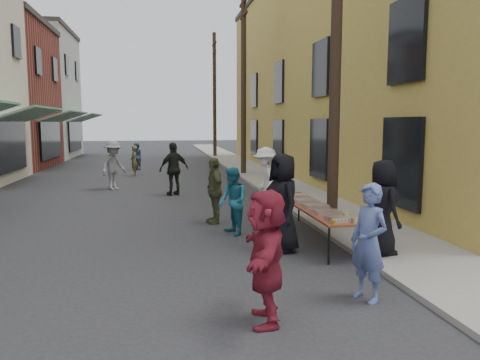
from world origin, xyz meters
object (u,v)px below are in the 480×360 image
object	(u,v)px
guest_front_a	(283,203)
guest_front_c	(233,201)
utility_pole_far	(215,96)
catering_tray_sausage	(340,219)
utility_pole_mid	(244,82)
server	(382,207)
serving_table	(311,207)
utility_pole_near	(336,38)

from	to	relation	value
guest_front_a	guest_front_c	world-z (taller)	guest_front_a
utility_pole_far	guest_front_c	size ratio (longest dim) A/B	5.78
catering_tray_sausage	utility_pole_mid	bearing A→B (deg)	86.91
guest_front_a	server	bearing A→B (deg)	52.22
utility_pole_far	catering_tray_sausage	xyz separation A→B (m)	(-0.78, -26.43, -3.71)
serving_table	server	size ratio (longest dim) A/B	2.24
catering_tray_sausage	serving_table	bearing A→B (deg)	90.00
utility_pole_near	utility_pole_far	bearing A→B (deg)	90.00
catering_tray_sausage	server	xyz separation A→B (m)	(0.83, -0.02, 0.20)
utility_pole_far	server	size ratio (longest dim) A/B	5.04
utility_pole_far	catering_tray_sausage	size ratio (longest dim) A/B	18.00
utility_pole_mid	guest_front_c	xyz separation A→B (m)	(-2.43, -12.08, -3.72)
catering_tray_sausage	guest_front_c	world-z (taller)	guest_front_c
utility_pole_near	guest_front_a	world-z (taller)	utility_pole_near
guest_front_a	guest_front_c	xyz separation A→B (m)	(-0.77, 1.54, -0.20)
utility_pole_far	serving_table	xyz separation A→B (m)	(-0.78, -24.78, -3.79)
utility_pole_mid	server	size ratio (longest dim) A/B	5.04
guest_front_c	server	bearing A→B (deg)	32.16
utility_pole_mid	serving_table	world-z (taller)	utility_pole_mid
serving_table	guest_front_a	bearing A→B (deg)	-136.30
utility_pole_near	utility_pole_far	world-z (taller)	same
utility_pole_near	server	size ratio (longest dim) A/B	5.04
utility_pole_mid	catering_tray_sausage	size ratio (longest dim) A/B	18.00
utility_pole_far	guest_front_a	xyz separation A→B (m)	(-1.66, -25.62, -3.52)
serving_table	catering_tray_sausage	world-z (taller)	catering_tray_sausage
utility_pole_mid	server	world-z (taller)	utility_pole_mid
serving_table	guest_front_a	world-z (taller)	guest_front_a
utility_pole_near	serving_table	xyz separation A→B (m)	(-0.78, -0.78, -3.79)
utility_pole_mid	serving_table	xyz separation A→B (m)	(-0.78, -12.78, -3.79)
utility_pole_mid	utility_pole_near	bearing A→B (deg)	-90.00
server	serving_table	bearing A→B (deg)	20.30
utility_pole_near	guest_front_c	world-z (taller)	utility_pole_near
utility_pole_near	guest_front_c	bearing A→B (deg)	-178.02
guest_front_a	utility_pole_mid	bearing A→B (deg)	160.99
catering_tray_sausage	utility_pole_near	bearing A→B (deg)	72.22
utility_pole_mid	guest_front_a	distance (m)	14.17
utility_pole_mid	utility_pole_far	world-z (taller)	same
utility_pole_near	utility_pole_mid	xyz separation A→B (m)	(0.00, 12.00, 0.00)
server	utility_pole_near	bearing A→B (deg)	-4.98
serving_table	server	xyz separation A→B (m)	(0.83, -1.67, 0.28)
utility_pole_mid	guest_front_c	distance (m)	12.88
catering_tray_sausage	guest_front_c	bearing A→B (deg)	125.13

